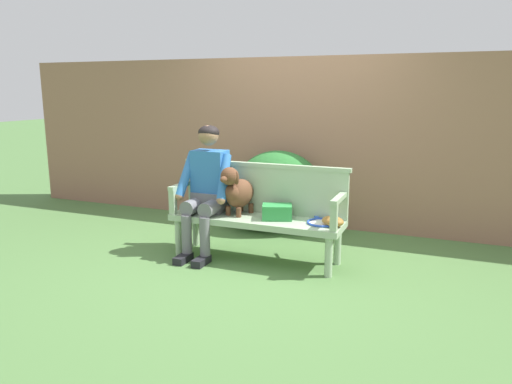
% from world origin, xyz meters
% --- Properties ---
extents(ground_plane, '(40.00, 40.00, 0.00)m').
position_xyz_m(ground_plane, '(0.00, 0.00, 0.00)').
color(ground_plane, '#4C753D').
extents(brick_garden_fence, '(8.00, 0.30, 2.03)m').
position_xyz_m(brick_garden_fence, '(0.00, 1.54, 1.01)').
color(brick_garden_fence, '#936651').
rests_on(brick_garden_fence, ground).
extents(hedge_bush_far_right, '(1.11, 0.98, 0.81)m').
position_xyz_m(hedge_bush_far_right, '(-0.31, 1.14, 0.41)').
color(hedge_bush_far_right, '#194C1E').
rests_on(hedge_bush_far_right, ground).
extents(hedge_bush_mid_right, '(1.08, 0.85, 0.94)m').
position_xyz_m(hedge_bush_mid_right, '(-0.18, 1.14, 0.47)').
color(hedge_bush_mid_right, '#286B2D').
rests_on(hedge_bush_mid_right, ground).
extents(garden_bench, '(1.70, 0.47, 0.43)m').
position_xyz_m(garden_bench, '(0.00, 0.00, 0.37)').
color(garden_bench, '#9EB793').
rests_on(garden_bench, ground).
extents(bench_backrest, '(1.74, 0.06, 0.50)m').
position_xyz_m(bench_backrest, '(0.00, 0.21, 0.69)').
color(bench_backrest, '#9EB793').
rests_on(bench_backrest, garden_bench).
extents(bench_armrest_left_end, '(0.06, 0.47, 0.28)m').
position_xyz_m(bench_armrest_left_end, '(-0.81, -0.08, 0.63)').
color(bench_armrest_left_end, '#9EB793').
rests_on(bench_armrest_left_end, garden_bench).
extents(bench_armrest_right_end, '(0.06, 0.47, 0.28)m').
position_xyz_m(bench_armrest_right_end, '(0.81, -0.08, 0.63)').
color(bench_armrest_right_end, '#9EB793').
rests_on(bench_armrest_right_end, garden_bench).
extents(person_seated, '(0.56, 0.64, 1.30)m').
position_xyz_m(person_seated, '(-0.53, -0.01, 0.71)').
color(person_seated, black).
rests_on(person_seated, ground).
extents(dog_on_bench, '(0.30, 0.49, 0.49)m').
position_xyz_m(dog_on_bench, '(-0.21, 0.01, 0.68)').
color(dog_on_bench, brown).
rests_on(dog_on_bench, garden_bench).
extents(tennis_racket, '(0.44, 0.56, 0.03)m').
position_xyz_m(tennis_racket, '(0.64, 0.05, 0.44)').
color(tennis_racket, blue).
rests_on(tennis_racket, garden_bench).
extents(baseball_glove, '(0.28, 0.26, 0.09)m').
position_xyz_m(baseball_glove, '(0.76, -0.02, 0.48)').
color(baseball_glove, '#9E6B2D').
rests_on(baseball_glove, garden_bench).
extents(sports_bag, '(0.33, 0.28, 0.14)m').
position_xyz_m(sports_bag, '(0.21, 0.01, 0.50)').
color(sports_bag, '#2D8E42').
rests_on(sports_bag, garden_bench).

